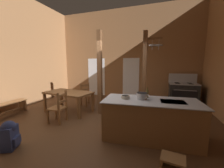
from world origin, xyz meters
name	(u,v)px	position (x,y,z in m)	size (l,w,h in m)	color
ground_plane	(95,126)	(0.00, 0.00, -0.05)	(7.91, 7.91, 0.10)	#4C301C
wall_back	(125,54)	(0.00, 3.62, 2.25)	(7.91, 0.14, 4.50)	#93663F
wall_left	(0,49)	(-3.62, 0.00, 2.25)	(0.14, 7.91, 4.50)	#93663F
glazed_door_back_left	(96,77)	(-1.60, 3.55, 1.02)	(1.00, 0.01, 2.05)	white
glazed_panel_back_right	(131,78)	(0.36, 3.55, 1.02)	(0.84, 0.01, 2.05)	white
kitchen_island	(150,119)	(1.53, -0.21, 0.46)	(2.23, 1.12, 0.91)	brown
stove_range	(183,94)	(2.73, 3.00, 0.48)	(1.14, 0.83, 1.32)	#262626
support_post_with_pot_rack	(145,70)	(1.25, 1.47, 1.55)	(0.63, 0.24, 2.85)	brown
support_post_center	(100,73)	(-0.22, 0.89, 1.43)	(0.14, 0.14, 2.85)	brown
step_stool	(173,164)	(1.94, -1.25, 0.18)	(0.40, 0.33, 0.30)	brown
dining_table	(68,94)	(-1.39, 0.70, 0.65)	(1.81, 1.12, 0.74)	brown
ladderback_chair_near_window	(87,95)	(-1.16, 1.61, 0.45)	(0.60, 0.60, 0.95)	brown
ladderback_chair_by_post	(59,108)	(-1.10, -0.19, 0.45)	(0.48, 0.48, 0.95)	brown
bench_along_left_wall	(8,107)	(-3.13, -0.28, 0.30)	(0.44, 1.24, 0.44)	brown
backpack	(9,134)	(-1.17, -1.58, 0.31)	(0.37, 0.38, 0.60)	navy
stockpot_on_counter	(142,96)	(1.33, -0.19, 0.99)	(0.32, 0.24, 0.16)	#A8AAB2
mixing_bowl_on_counter	(125,97)	(0.94, -0.26, 0.95)	(0.21, 0.21, 0.07)	#B2A893
bottle_tall_on_counter	(147,93)	(1.43, 0.05, 1.01)	(0.06, 0.06, 0.25)	brown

